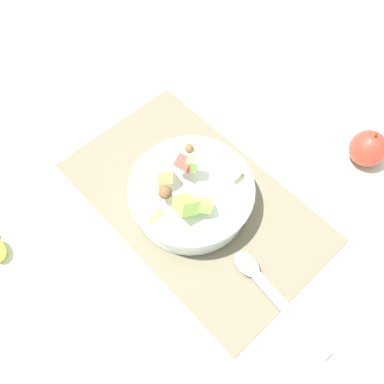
% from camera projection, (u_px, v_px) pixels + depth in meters
% --- Properties ---
extents(ground_plane, '(2.40, 2.40, 0.00)m').
position_uv_depth(ground_plane, '(195.00, 202.00, 0.86)').
color(ground_plane, silver).
extents(placemat, '(0.52, 0.31, 0.01)m').
position_uv_depth(placemat, '(195.00, 201.00, 0.85)').
color(placemat, '#756B56').
rests_on(placemat, ground_plane).
extents(salad_bowl, '(0.24, 0.24, 0.12)m').
position_uv_depth(salad_bowl, '(192.00, 194.00, 0.81)').
color(salad_bowl, white).
rests_on(salad_bowl, placemat).
extents(serving_spoon, '(0.23, 0.05, 0.01)m').
position_uv_depth(serving_spoon, '(265.00, 285.00, 0.76)').
color(serving_spoon, '#B7B7BC').
rests_on(serving_spoon, placemat).
extents(whole_apple, '(0.08, 0.08, 0.09)m').
position_uv_depth(whole_apple, '(368.00, 148.00, 0.87)').
color(whole_apple, '#BC3828').
rests_on(whole_apple, ground_plane).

